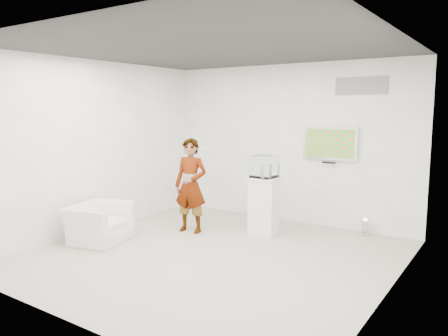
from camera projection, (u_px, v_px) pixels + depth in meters
The scene contains 10 objects.
room at pixel (212, 155), 6.30m from camera, with size 5.01×5.01×3.00m.
tv at pixel (330, 143), 7.83m from camera, with size 1.00×0.08×0.60m, color silver.
logo_decal at pixel (361, 86), 7.45m from camera, with size 0.90×0.02×0.30m, color gray.
person at pixel (191, 186), 7.64m from camera, with size 0.60×0.40×1.66m, color silver.
armchair at pixel (99, 223), 7.13m from camera, with size 0.95×0.83×0.62m, color silver.
pedestal at pixel (264, 206), 7.55m from camera, with size 0.48×0.48×0.99m, color white.
floor_uplight at pixel (365, 227), 7.53m from camera, with size 0.18×0.18×0.28m, color silver.
vitrine at pixel (264, 166), 7.45m from camera, with size 0.38×0.38×0.38m, color white.
console at pixel (264, 171), 7.46m from camera, with size 0.05×0.17×0.23m, color white.
wii_remote at pixel (207, 148), 7.58m from camera, with size 0.04×0.15×0.04m, color white.
Camera 1 is at (3.65, -5.10, 2.16)m, focal length 35.00 mm.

